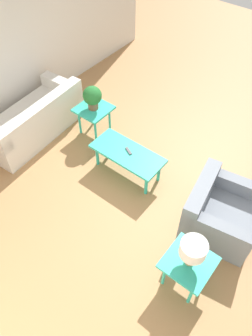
# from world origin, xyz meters

# --- Properties ---
(ground_plane) EXTENTS (14.00, 14.00, 0.00)m
(ground_plane) POSITION_xyz_m (0.00, 0.00, 0.00)
(ground_plane) COLOR #A87A4C
(wall_right) EXTENTS (0.12, 7.20, 2.70)m
(wall_right) POSITION_xyz_m (3.06, 0.00, 1.35)
(wall_right) COLOR silver
(wall_right) RESTS_ON ground_plane
(sofa) EXTENTS (0.96, 1.92, 0.76)m
(sofa) POSITION_xyz_m (2.32, 0.25, 0.30)
(sofa) COLOR silver
(sofa) RESTS_ON ground_plane
(armchair) EXTENTS (1.07, 1.11, 0.74)m
(armchair) POSITION_xyz_m (-1.14, -0.06, 0.29)
(armchair) COLOR slate
(armchair) RESTS_ON ground_plane
(coffee_table) EXTENTS (1.16, 0.51, 0.45)m
(coffee_table) POSITION_xyz_m (0.46, -0.05, 0.40)
(coffee_table) COLOR #2DB79E
(coffee_table) RESTS_ON ground_plane
(side_table_plant) EXTENTS (0.56, 0.56, 0.54)m
(side_table_plant) POSITION_xyz_m (1.51, -0.45, 0.46)
(side_table_plant) COLOR #2DB79E
(side_table_plant) RESTS_ON ground_plane
(side_table_lamp) EXTENTS (0.56, 0.56, 0.54)m
(side_table_lamp) POSITION_xyz_m (-1.22, 0.94, 0.46)
(side_table_lamp) COLOR #2DB79E
(side_table_lamp) RESTS_ON ground_plane
(potted_plant) EXTENTS (0.32, 0.32, 0.42)m
(potted_plant) POSITION_xyz_m (1.51, -0.45, 0.78)
(potted_plant) COLOR brown
(potted_plant) RESTS_ON side_table_plant
(table_lamp) EXTENTS (0.30, 0.30, 0.41)m
(table_lamp) POSITION_xyz_m (-1.22, 0.94, 0.83)
(table_lamp) COLOR #997F4C
(table_lamp) RESTS_ON side_table_lamp
(remote_control) EXTENTS (0.16, 0.11, 0.02)m
(remote_control) POSITION_xyz_m (0.46, -0.08, 0.46)
(remote_control) COLOR #4C4C51
(remote_control) RESTS_ON coffee_table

